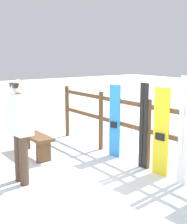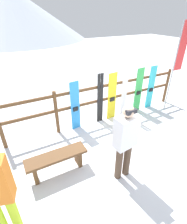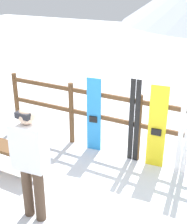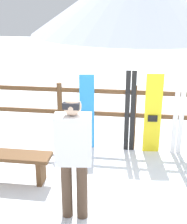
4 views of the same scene
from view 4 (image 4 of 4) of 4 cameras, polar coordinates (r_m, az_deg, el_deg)
The scene contains 8 objects.
ground_plane at distance 4.80m, azimuth 6.57°, elevation -15.67°, with size 40.00×40.00×0.00m, color white.
fence at distance 5.95m, azimuth 7.34°, elevation -0.07°, with size 5.81×0.10×1.28m.
bench at distance 5.21m, azimuth -14.82°, elevation -8.63°, with size 1.29×0.36×0.48m.
person_white at distance 3.96m, azimuth -3.68°, elevation -7.24°, with size 0.48×0.30×1.69m.
snowboard_blue at distance 5.97m, azimuth -1.20°, elevation -0.11°, with size 0.28×0.08×1.48m.
ski_pair_black at distance 5.89m, azimuth 6.68°, elevation 0.02°, with size 0.19×0.02×1.58m.
snowboard_yellow at distance 5.90m, azimuth 10.80°, elevation -0.43°, with size 0.32×0.08×1.53m.
ski_pair_white at distance 5.91m, azimuth 15.40°, elevation 0.42°, with size 0.20×0.02×1.75m.
Camera 4 is at (0.01, -3.90, 2.79)m, focal length 50.00 mm.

